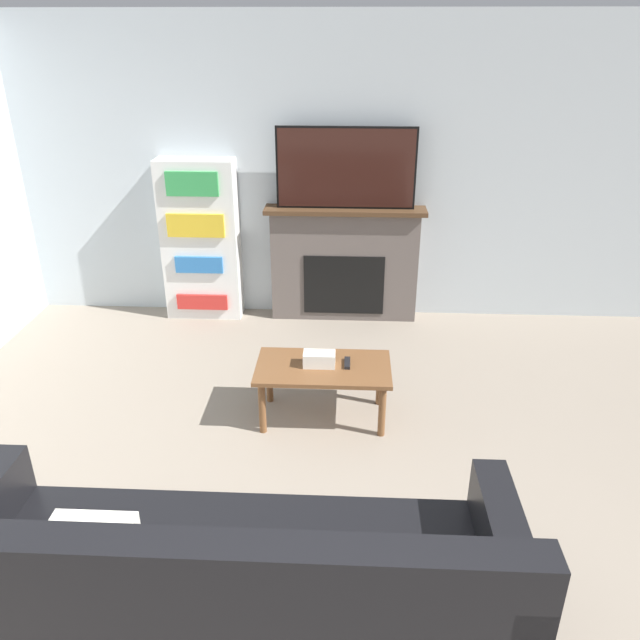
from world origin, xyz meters
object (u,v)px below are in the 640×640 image
object	(u,v)px
fireplace	(344,263)
couch	(232,590)
coffee_table	(323,373)
tv	(346,168)
bookshelf	(201,240)

from	to	relation	value
fireplace	couch	xyz separation A→B (m)	(-0.44, -3.56, -0.25)
fireplace	coffee_table	size ratio (longest dim) A/B	1.56
fireplace	tv	world-z (taller)	tv
fireplace	bookshelf	size ratio (longest dim) A/B	0.97
tv	fireplace	bearing A→B (deg)	90.00
couch	coffee_table	xyz separation A→B (m)	(0.33, 1.81, 0.07)
fireplace	bookshelf	xyz separation A→B (m)	(-1.34, -0.02, 0.21)
coffee_table	bookshelf	bearing A→B (deg)	125.30
tv	bookshelf	world-z (taller)	tv
tv	couch	xyz separation A→B (m)	(-0.44, -3.54, -1.14)
couch	fireplace	bearing A→B (deg)	82.87
couch	bookshelf	size ratio (longest dim) A/B	1.67
fireplace	coffee_table	bearing A→B (deg)	-93.92
tv	couch	world-z (taller)	tv
coffee_table	bookshelf	distance (m)	2.15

